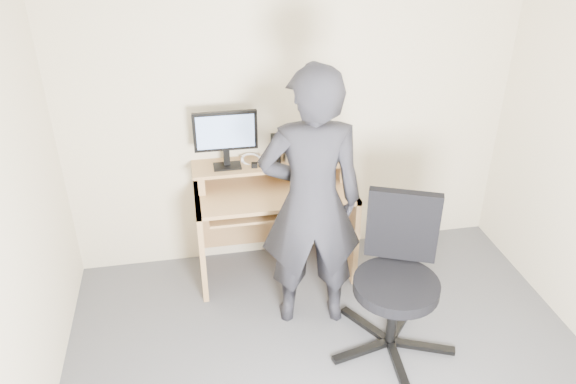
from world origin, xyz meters
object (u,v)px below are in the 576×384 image
object	(u,v)px
desk	(273,208)
monitor	(225,135)
office_chair	(398,272)
person	(311,203)

from	to	relation	value
desk	monitor	xyz separation A→B (m)	(-0.33, 0.05, 0.63)
office_chair	person	distance (m)	0.72
monitor	office_chair	bearing A→B (deg)	-46.07
office_chair	monitor	bearing A→B (deg)	156.45
monitor	person	distance (m)	0.88
desk	office_chair	xyz separation A→B (m)	(0.66, -1.00, 0.03)
monitor	office_chair	size ratio (longest dim) A/B	0.44
desk	office_chair	world-z (taller)	office_chair
desk	monitor	world-z (taller)	monitor
desk	monitor	size ratio (longest dim) A/B	2.57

